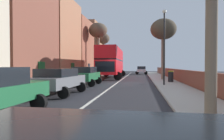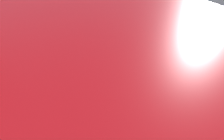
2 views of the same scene
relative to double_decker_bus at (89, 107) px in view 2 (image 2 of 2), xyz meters
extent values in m
cube|color=red|center=(0.00, 0.01, -0.80)|extent=(2.77, 10.90, 1.70)
cube|color=black|center=(0.00, 0.01, 0.13)|extent=(2.80, 10.79, 0.16)
cube|color=red|center=(0.00, 0.01, 0.96)|extent=(2.77, 10.90, 1.50)
cylinder|color=black|center=(1.19, 3.73, -1.85)|extent=(1.01, 0.33, 1.00)
cylinder|color=black|center=(-1.37, 3.66, -1.85)|extent=(1.01, 0.33, 1.00)
camera|label=1|loc=(4.07, -26.28, -0.62)|focal=30.87mm
camera|label=2|loc=(-0.75, -1.95, 2.40)|focal=30.06mm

